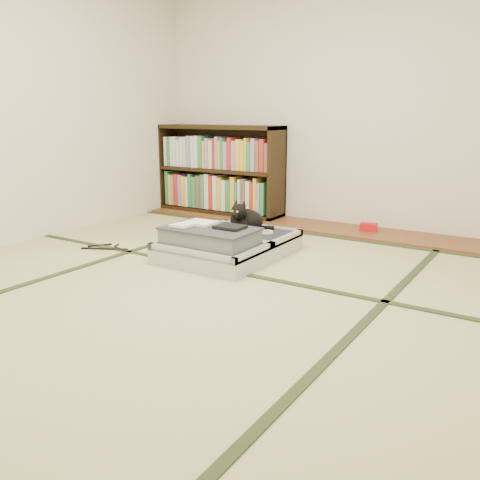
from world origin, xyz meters
The scene contains 10 objects.
floor centered at (0.00, 0.00, 0.00)m, with size 4.50×4.50×0.00m, color #C2BB81.
wood_strip centered at (0.00, 2.00, 0.01)m, with size 4.00×0.50×0.02m, color brown.
red_item centered at (0.35, 2.03, 0.06)m, with size 0.15×0.09×0.07m, color red.
room_shell centered at (0.00, 0.00, 1.46)m, with size 4.50×4.50×4.50m.
tatami_borders centered at (0.00, 0.49, 0.00)m, with size 4.00×4.50×0.01m.
bookcase centered at (-1.31, 2.07, 0.45)m, with size 1.43×0.33×0.92m.
suitcase centered at (-0.28, 0.68, 0.10)m, with size 0.74×0.99×0.29m.
cat centered at (-0.30, 0.97, 0.24)m, with size 0.33×0.33×0.27m.
cable_coil centered at (-0.12, 1.00, 0.15)m, with size 0.10×0.10×0.02m.
hanger centered at (-1.22, 0.38, 0.01)m, with size 0.38×0.26×0.01m.
Camera 1 is at (1.77, -2.33, 1.05)m, focal length 38.00 mm.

